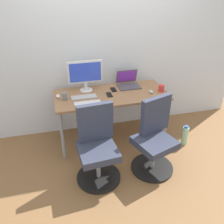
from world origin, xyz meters
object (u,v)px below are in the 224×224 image
coffee_mug (161,88)px  open_laptop (128,82)px  water_bottle_on_floor (185,135)px  desktop_monitor (85,74)px  office_chair_right (154,139)px  office_chair_left (97,148)px

coffee_mug → open_laptop: bearing=143.1°
water_bottle_on_floor → desktop_monitor: size_ratio=0.65×
water_bottle_on_floor → coffee_mug: 0.78m
office_chair_right → coffee_mug: 0.80m
desktop_monitor → open_laptop: size_ratio=1.55×
desktop_monitor → office_chair_right: bearing=-53.0°
water_bottle_on_floor → coffee_mug: size_ratio=3.37×
coffee_mug → water_bottle_on_floor: bearing=-45.8°
office_chair_left → coffee_mug: 1.28m
water_bottle_on_floor → coffee_mug: coffee_mug is taller
office_chair_left → office_chair_right: size_ratio=1.00×
office_chair_right → coffee_mug: size_ratio=10.22×
office_chair_right → open_laptop: size_ratio=3.03×
desktop_monitor → office_chair_left: bearing=-91.9°
office_chair_left → open_laptop: bearing=54.6°
office_chair_left → water_bottle_on_floor: bearing=13.1°
office_chair_left → open_laptop: 1.19m
desktop_monitor → coffee_mug: desktop_monitor is taller
office_chair_left → water_bottle_on_floor: 1.42m
office_chair_right → open_laptop: 1.00m
desktop_monitor → open_laptop: 0.66m
office_chair_left → desktop_monitor: bearing=88.1°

